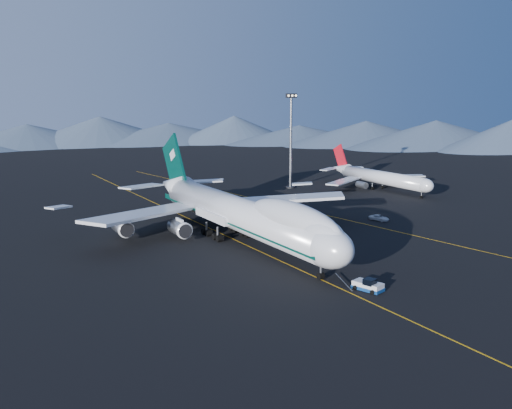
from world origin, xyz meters
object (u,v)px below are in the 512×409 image
second_jet (379,177)px  service_van (379,218)px  pushback_tug (368,286)px  boeing_747 (239,213)px  floodlight_mast (291,141)px

second_jet → service_van: bearing=-114.2°
pushback_tug → service_van: (33.72, 34.58, 0.03)m
boeing_747 → floodlight_mast: bearing=47.5°
service_van → floodlight_mast: size_ratio=0.16×
boeing_747 → pushback_tug: 34.62m
second_jet → service_van: 44.01m
pushback_tug → second_jet: bearing=30.0°
second_jet → pushback_tug: bearing=-115.4°
service_van → floodlight_mast: bearing=63.9°
boeing_747 → service_van: size_ratio=15.66×
boeing_747 → second_jet: size_ratio=1.67×
pushback_tug → floodlight_mast: size_ratio=0.17×
boeing_747 → service_van: boeing_747 is taller
second_jet → service_van: second_jet is taller
boeing_747 → floodlight_mast: size_ratio=2.54×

